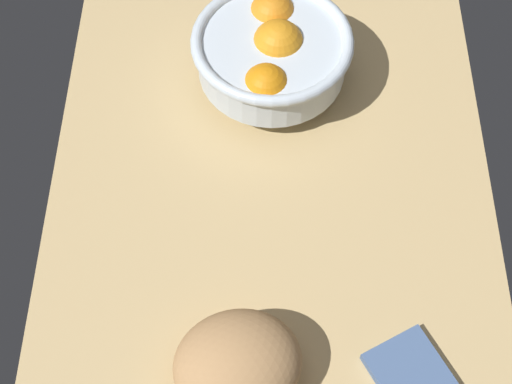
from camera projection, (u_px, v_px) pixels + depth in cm
name	position (u px, v px, depth cm)	size (l,w,h in cm)	color
ground_plane	(271.00, 210.00, 100.22)	(75.56, 57.65, 3.00)	tan
fruit_bowl	(271.00, 52.00, 104.16)	(21.92, 21.92, 10.80)	silver
bread_loaf	(238.00, 364.00, 83.49)	(14.21, 12.30, 8.44)	tan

